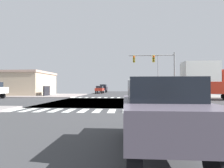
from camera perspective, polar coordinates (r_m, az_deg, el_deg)
ground at (r=19.36m, az=0.79°, el=-5.95°), size 90.00×90.00×0.05m
sidewalk_corner_ne at (r=33.47m, az=24.94°, el=-3.57°), size 12.00×12.00×0.14m
sidewalk_corner_nw at (r=34.33m, az=-20.22°, el=-3.53°), size 12.00×12.00×0.14m
crosswalk_near at (r=12.15m, az=-2.42°, el=-8.82°), size 13.50×2.00×0.01m
crosswalk_far at (r=26.64m, az=1.16°, el=-4.51°), size 13.50×2.00×0.01m
traffic_signal_mast at (r=27.17m, az=14.52°, el=6.32°), size 6.98×0.55×6.86m
street_lamp at (r=36.06m, az=14.57°, el=4.09°), size 1.78×0.32×8.02m
bank_building at (r=38.34m, az=-27.56°, el=0.13°), size 12.01×9.24×4.59m
sedan_nearside_1 at (r=4.68m, az=15.10°, el=-7.74°), size 1.80×4.30×1.88m
sedan_leading_3 at (r=42.98m, az=-4.08°, el=-1.65°), size 1.80×4.30×1.88m
box_truck_trailing_1 at (r=25.05m, az=28.76°, el=1.24°), size 7.20×2.40×4.85m
suv_middle_3 at (r=50.79m, az=-2.81°, el=-1.22°), size 1.96×4.60×2.34m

